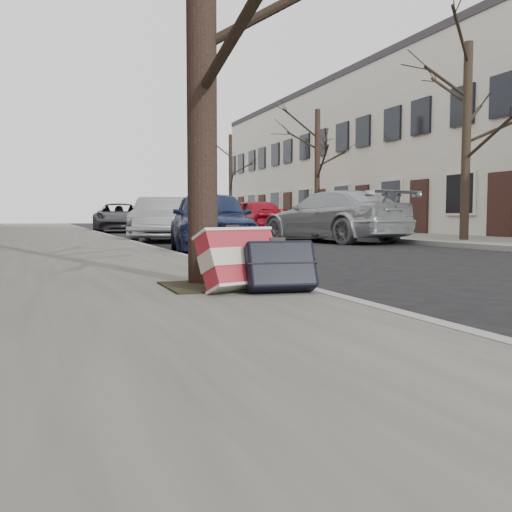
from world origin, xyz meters
name	(u,v)px	position (x,y,z in m)	size (l,w,h in m)	color
ground	(488,307)	(0.00, 0.00, 0.00)	(120.00, 120.00, 0.00)	black
near_sidewalk	(31,239)	(-3.70, 15.00, 0.06)	(5.00, 70.00, 0.12)	slate
far_sidewalk	(359,234)	(7.80, 15.00, 0.06)	(4.00, 70.00, 0.12)	gray
house_far	(458,148)	(13.15, 16.00, 3.60)	(6.70, 40.00, 7.20)	beige
dirt_patch	(214,286)	(-2.00, 1.20, 0.13)	(0.85, 0.85, 0.01)	black
suitcase_red	(240,260)	(-1.89, 0.81, 0.38)	(0.68, 0.19, 0.49)	maroon
suitcase_navy	(280,266)	(-1.61, 0.60, 0.34)	(0.57, 0.18, 0.41)	black
car_near_front	(210,221)	(-0.21, 7.45, 0.65)	(1.53, 3.80, 1.29)	#182449
car_near_mid	(162,219)	(-0.02, 13.24, 0.66)	(1.40, 4.02, 1.32)	#93969A
car_near_back	(119,218)	(0.09, 23.88, 0.68)	(2.27, 4.92, 1.37)	#39393E
car_far_front	(332,217)	(4.51, 11.01, 0.73)	(2.05, 5.04, 1.46)	#A1A5A9
car_far_back	(251,217)	(4.72, 18.44, 0.72)	(1.71, 4.25, 1.45)	maroon
tree_far_a	(466,142)	(7.20, 8.63, 2.72)	(0.24, 0.24, 5.19)	black
tree_far_b	(317,171)	(7.20, 17.30, 2.59)	(0.22, 0.22, 4.95)	black
tree_far_c	(231,181)	(7.20, 28.57, 2.84)	(0.21, 0.21, 5.43)	black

